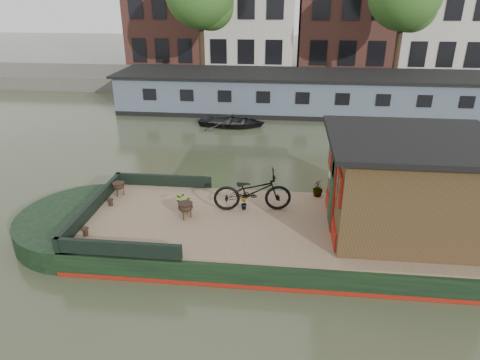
# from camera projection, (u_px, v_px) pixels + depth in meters

# --- Properties ---
(ground) EXTENTS (120.00, 120.00, 0.00)m
(ground) POSITION_uv_depth(u_px,v_px,m) (311.00, 245.00, 11.32)
(ground) COLOR #323A24
(ground) RESTS_ON ground
(houseboat_hull) EXTENTS (14.01, 4.02, 0.60)m
(houseboat_hull) POSITION_uv_depth(u_px,v_px,m) (261.00, 234.00, 11.34)
(houseboat_hull) COLOR black
(houseboat_hull) RESTS_ON ground
(houseboat_deck) EXTENTS (11.80, 3.80, 0.05)m
(houseboat_deck) POSITION_uv_depth(u_px,v_px,m) (313.00, 225.00, 11.06)
(houseboat_deck) COLOR #886D54
(houseboat_deck) RESTS_ON houseboat_hull
(bow_bulwark) EXTENTS (3.00, 4.00, 0.35)m
(bow_bulwark) POSITION_uv_depth(u_px,v_px,m) (123.00, 208.00, 11.48)
(bow_bulwark) COLOR black
(bow_bulwark) RESTS_ON houseboat_deck
(cabin) EXTENTS (4.00, 3.50, 2.42)m
(cabin) POSITION_uv_depth(u_px,v_px,m) (408.00, 185.00, 10.34)
(cabin) COLOR black
(cabin) RESTS_ON houseboat_deck
(bicycle) EXTENTS (2.19, 1.02, 1.11)m
(bicycle) POSITION_uv_depth(u_px,v_px,m) (252.00, 191.00, 11.57)
(bicycle) COLOR black
(bicycle) RESTS_ON houseboat_deck
(potted_plant_b) EXTENTS (0.23, 0.25, 0.36)m
(potted_plant_b) POSITION_uv_depth(u_px,v_px,m) (244.00, 203.00, 11.74)
(potted_plant_b) COLOR brown
(potted_plant_b) RESTS_ON houseboat_deck
(potted_plant_c) EXTENTS (0.57, 0.54, 0.49)m
(potted_plant_c) POSITION_uv_depth(u_px,v_px,m) (185.00, 205.00, 11.51)
(potted_plant_c) COLOR #96512B
(potted_plant_c) RESTS_ON houseboat_deck
(potted_plant_d) EXTENTS (0.34, 0.34, 0.52)m
(potted_plant_d) POSITION_uv_depth(u_px,v_px,m) (318.00, 188.00, 12.47)
(potted_plant_d) COLOR maroon
(potted_plant_d) RESTS_ON houseboat_deck
(brazier_front) EXTENTS (0.52, 0.52, 0.44)m
(brazier_front) POSITION_uv_depth(u_px,v_px,m) (186.00, 210.00, 11.26)
(brazier_front) COLOR black
(brazier_front) RESTS_ON houseboat_deck
(brazier_rear) EXTENTS (0.43, 0.43, 0.40)m
(brazier_rear) POSITION_uv_depth(u_px,v_px,m) (119.00, 189.00, 12.54)
(brazier_rear) COLOR black
(brazier_rear) RESTS_ON houseboat_deck
(bollard_port) EXTENTS (0.17, 0.17, 0.20)m
(bollard_port) POSITION_uv_depth(u_px,v_px,m) (111.00, 202.00, 11.97)
(bollard_port) COLOR black
(bollard_port) RESTS_ON houseboat_deck
(bollard_stbd) EXTENTS (0.18, 0.18, 0.20)m
(bollard_stbd) POSITION_uv_depth(u_px,v_px,m) (85.00, 232.00, 10.50)
(bollard_stbd) COLOR black
(bollard_stbd) RESTS_ON houseboat_deck
(dinghy) EXTENTS (3.43, 2.54, 0.68)m
(dinghy) POSITION_uv_depth(u_px,v_px,m) (232.00, 119.00, 21.26)
(dinghy) COLOR black
(dinghy) RESTS_ON ground
(far_houseboat) EXTENTS (20.40, 4.40, 2.11)m
(far_houseboat) POSITION_uv_depth(u_px,v_px,m) (301.00, 94.00, 23.66)
(far_houseboat) COLOR #4B5564
(far_houseboat) RESTS_ON ground
(quay) EXTENTS (60.00, 6.00, 0.90)m
(quay) POSITION_uv_depth(u_px,v_px,m) (299.00, 81.00, 29.78)
(quay) COLOR #47443F
(quay) RESTS_ON ground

